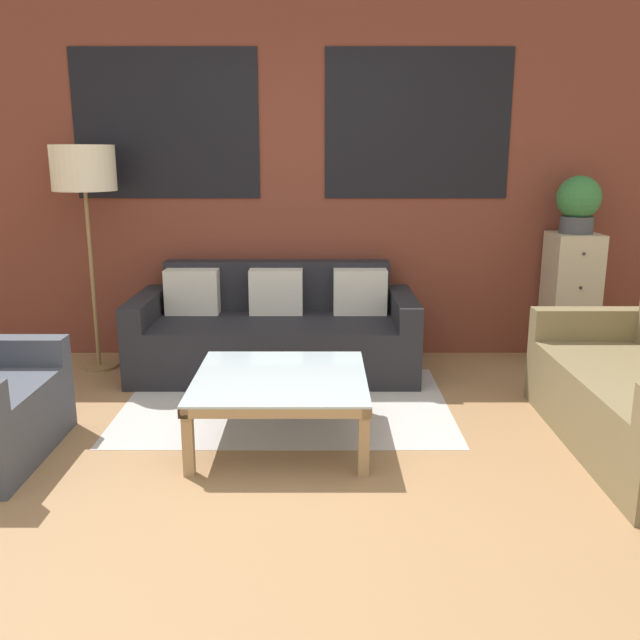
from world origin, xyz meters
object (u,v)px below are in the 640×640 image
coffee_table (282,385)px  floor_lamp (86,175)px  drawer_cabinet (571,299)px  potted_plant (580,203)px  couch_dark (277,333)px

coffee_table → floor_lamp: (-1.46, 1.34, 1.11)m
floor_lamp → drawer_cabinet: bearing=2.4°
floor_lamp → potted_plant: size_ratio=3.86×
couch_dark → coffee_table: couch_dark is taller
couch_dark → potted_plant: potted_plant is taller
drawer_cabinet → floor_lamp: bearing=-177.6°
coffee_table → floor_lamp: 2.27m
floor_lamp → potted_plant: floor_lamp is taller
drawer_cabinet → potted_plant: potted_plant is taller
coffee_table → floor_lamp: floor_lamp is taller
floor_lamp → potted_plant: 3.61m
couch_dark → drawer_cabinet: bearing=5.4°
floor_lamp → potted_plant: (3.60, 0.15, -0.21)m
potted_plant → floor_lamp: bearing=-177.6°
drawer_cabinet → couch_dark: bearing=-174.6°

